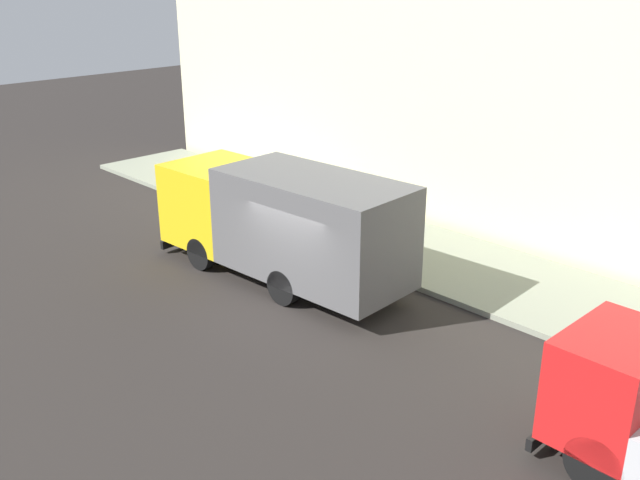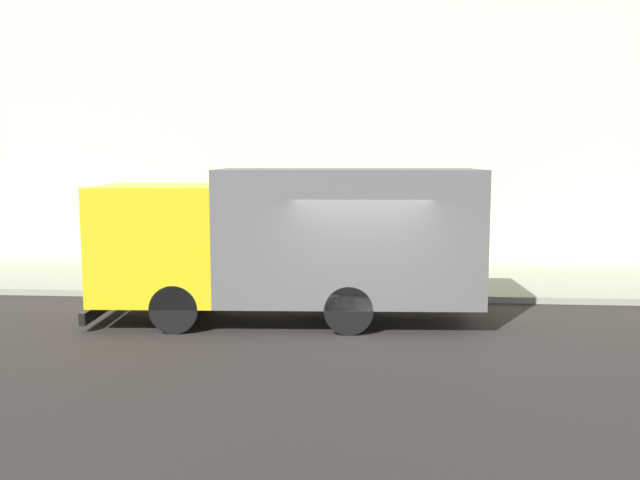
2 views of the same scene
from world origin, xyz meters
name	(u,v)px [view 2 (image 2 of 2)]	position (x,y,z in m)	size (l,w,h in m)	color
ground	(362,335)	(0.00, 0.00, 0.00)	(80.00, 80.00, 0.00)	#272321
sidewalk	(366,282)	(5.01, 0.00, 0.07)	(4.02, 30.00, 0.15)	gray
building_facade	(369,83)	(7.52, 0.00, 5.32)	(0.50, 30.00, 10.64)	beige
large_utility_truck	(292,238)	(1.06, 1.42, 1.66)	(2.81, 7.65, 3.03)	gold
pedestrian_walking	(183,243)	(4.87, 4.72, 1.04)	(0.50, 0.50, 1.71)	brown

